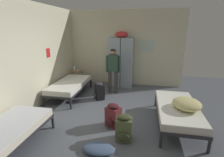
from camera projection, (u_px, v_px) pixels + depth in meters
ground_plane at (110, 117)px, 4.34m from camera, size 8.97×8.97×0.00m
room_backdrop at (80, 53)px, 5.33m from camera, size 4.39×5.66×2.85m
locker_bank at (121, 61)px, 6.45m from camera, size 0.90×0.55×2.07m
shelf_unit at (76, 76)px, 6.77m from camera, size 0.38×0.30×0.57m
bed_right at (177, 109)px, 3.93m from camera, size 0.90×1.90×0.49m
bed_left_rear at (70, 85)px, 5.63m from camera, size 0.90×1.90×0.49m
bed_left_front at (2, 135)px, 2.99m from camera, size 0.90×1.90×0.49m
bedding_heap at (187, 104)px, 3.70m from camera, size 0.60×0.64×0.22m
person_traveler at (113, 67)px, 5.74m from camera, size 0.48×0.22×1.53m
water_bottle at (74, 68)px, 6.72m from camera, size 0.08×0.08×0.22m
lotion_bottle at (77, 69)px, 6.64m from camera, size 0.05×0.05×0.15m
backpack_maroon at (113, 116)px, 3.89m from camera, size 0.40×0.41×0.55m
backpack_black at (99, 91)px, 5.40m from camera, size 0.41×0.40×0.55m
backpack_olive at (124, 128)px, 3.41m from camera, size 0.33×0.35×0.55m
clothes_pile_denim at (99, 149)px, 3.12m from camera, size 0.60×0.37×0.12m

